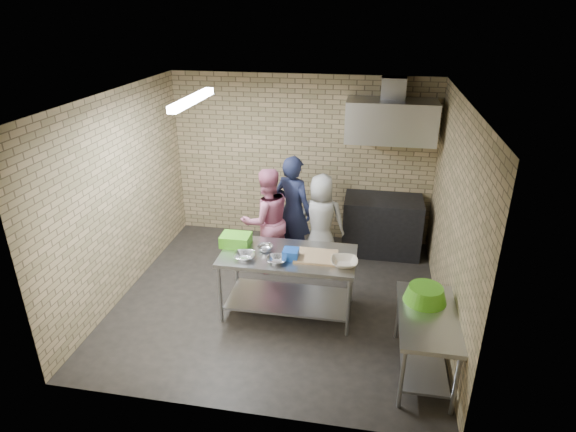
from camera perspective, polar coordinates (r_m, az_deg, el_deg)
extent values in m
plane|color=black|center=(6.60, -1.18, -9.80)|extent=(4.20, 4.20, 0.00)
plane|color=black|center=(5.56, -1.42, 13.96)|extent=(4.20, 4.20, 0.00)
cube|color=tan|center=(7.80, 1.64, 6.72)|extent=(4.20, 0.06, 2.70)
cube|color=tan|center=(4.24, -6.72, -9.43)|extent=(4.20, 0.06, 2.70)
cube|color=tan|center=(6.67, -19.29, 2.25)|extent=(0.06, 4.00, 2.70)
cube|color=tan|center=(5.93, 19.02, -0.41)|extent=(0.06, 4.00, 2.70)
cube|color=#AEB0B5|center=(6.14, 0.02, -7.99)|extent=(1.67, 0.83, 0.83)
cube|color=silver|center=(5.44, 15.89, -14.41)|extent=(0.60, 1.20, 0.75)
cube|color=black|center=(7.72, 11.11, -1.09)|extent=(1.20, 0.70, 0.90)
cube|color=silver|center=(7.24, 12.15, 10.98)|extent=(1.30, 0.60, 0.60)
cube|color=#A5A8AD|center=(7.31, 12.45, 14.67)|extent=(0.35, 0.30, 0.30)
cube|color=#3F2B19|center=(7.48, 14.33, 9.77)|extent=(0.80, 0.20, 0.04)
cube|color=white|center=(5.85, -11.32, 13.43)|extent=(0.10, 1.25, 0.08)
cube|color=#4CB521|center=(6.14, -6.23, -2.85)|extent=(0.37, 0.28, 0.15)
cube|color=blue|center=(5.81, 0.33, -4.56)|extent=(0.19, 0.19, 0.12)
cube|color=tan|center=(5.86, 3.36, -4.83)|extent=(0.51, 0.39, 0.03)
imported|color=silver|center=(5.84, -5.18, -4.79)|extent=(0.28, 0.28, 0.06)
imported|color=silver|center=(6.01, -2.72, -3.84)|extent=(0.22, 0.22, 0.06)
imported|color=silver|center=(5.74, -1.36, -5.26)|extent=(0.26, 0.26, 0.06)
imported|color=beige|center=(5.71, 6.71, -5.50)|extent=(0.35, 0.35, 0.08)
cylinder|color=green|center=(7.47, 15.57, 10.37)|extent=(0.06, 0.06, 0.15)
imported|color=#141632|center=(7.13, 0.59, 0.68)|extent=(0.73, 0.62, 1.69)
imported|color=#CB6B8F|center=(6.94, -2.55, -0.54)|extent=(0.97, 0.92, 1.58)
imported|color=silver|center=(7.11, 3.95, -0.58)|extent=(0.72, 0.48, 1.43)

